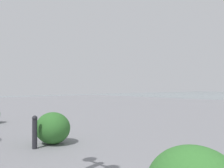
# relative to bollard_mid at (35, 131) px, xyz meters

# --- Properties ---
(bollard_mid) EXTENTS (0.13, 0.13, 0.81)m
(bollard_mid) POSITION_rel_bollard_mid_xyz_m (0.00, 0.00, 0.00)
(bollard_mid) COLOR #232328
(bollard_mid) RESTS_ON ground
(shrub_wide) EXTENTS (0.99, 0.89, 0.84)m
(shrub_wide) POSITION_rel_bollard_mid_xyz_m (0.17, -0.58, -0.00)
(shrub_wide) COLOR #2D6628
(shrub_wide) RESTS_ON ground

